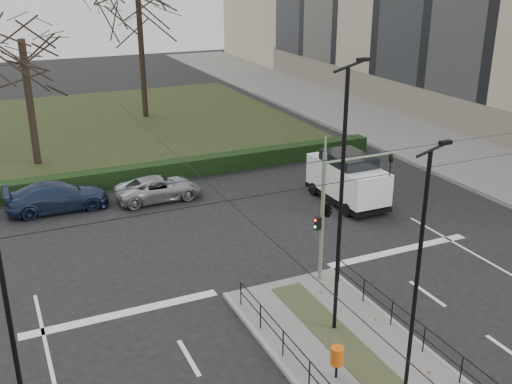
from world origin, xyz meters
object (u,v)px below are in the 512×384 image
litter_bin (337,356)px  streetlamp_median_far (341,202)px  bare_tree_center (138,0)px  white_van (347,177)px  bare_tree_near (22,49)px  parked_car_fourth (159,188)px  streetlamp_median_near (417,283)px  traffic_light (329,206)px  parked_car_third (57,197)px

litter_bin → streetlamp_median_far: 4.60m
streetlamp_median_far → bare_tree_center: 32.71m
streetlamp_median_far → white_van: size_ratio=1.78×
litter_bin → bare_tree_near: bare_tree_near is taller
litter_bin → white_van: size_ratio=0.21×
parked_car_fourth → bare_tree_center: bearing=-13.5°
bare_tree_center → bare_tree_near: bearing=-134.9°
streetlamp_median_near → white_van: bearing=63.1°
litter_bin → white_van: (8.11, 12.07, 0.47)m
litter_bin → traffic_light: bearing=61.7°
litter_bin → bare_tree_near: 26.66m
traffic_light → white_van: 8.66m
parked_car_fourth → bare_tree_center: (4.09, 18.10, 8.43)m
streetlamp_median_near → parked_car_third: streetlamp_median_near is taller
traffic_light → streetlamp_median_near: 7.45m
streetlamp_median_near → bare_tree_center: bearing=86.3°
parked_car_fourth → white_van: white_van is taller
traffic_light → parked_car_third: (-8.55, 11.79, -2.39)m
streetlamp_median_near → bare_tree_near: bearing=104.3°
streetlamp_median_near → bare_tree_center: 36.79m
parked_car_fourth → litter_bin: bearing=-178.5°
streetlamp_median_near → white_van: size_ratio=1.51×
bare_tree_center → bare_tree_near: bare_tree_center is taller
bare_tree_center → bare_tree_near: 13.27m
parked_car_fourth → bare_tree_near: size_ratio=0.45×
traffic_light → litter_bin: traffic_light is taller
traffic_light → streetlamp_median_near: (-1.81, -7.18, 0.86)m
parked_car_third → parked_car_fourth: (5.01, -0.70, -0.10)m
streetlamp_median_far → white_van: streetlamp_median_far is taller
parked_car_third → white_van: bearing=-109.1°
white_van → parked_car_fourth: bearing=153.3°
streetlamp_median_far → bare_tree_near: 24.24m
bare_tree_center → parked_car_fourth: bearing=-102.7°
traffic_light → bare_tree_center: size_ratio=0.40×
white_van → bare_tree_near: bare_tree_near is taller
parked_car_third → streetlamp_median_far: bearing=-153.8°
streetlamp_median_far → bare_tree_near: size_ratio=0.90×
litter_bin → white_van: 14.55m
white_van → bare_tree_near: size_ratio=0.50×
litter_bin → streetlamp_median_far: (1.33, 2.22, 3.80)m
bare_tree_near → traffic_light: bearing=-66.4°
streetlamp_median_far → parked_car_third: bearing=115.0°
streetlamp_median_near → bare_tree_center: size_ratio=0.59×
litter_bin → streetlamp_median_near: (1.09, -1.79, 3.09)m
traffic_light → parked_car_third: size_ratio=1.03×
bare_tree_near → parked_car_third: bearing=-88.9°
parked_car_fourth → parked_car_third: bearing=81.3°
litter_bin → bare_tree_near: (-5.81, 25.28, 6.16)m
streetlamp_median_far → bare_tree_near: (-7.13, 23.05, 2.36)m
bare_tree_near → white_van: bearing=-43.5°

